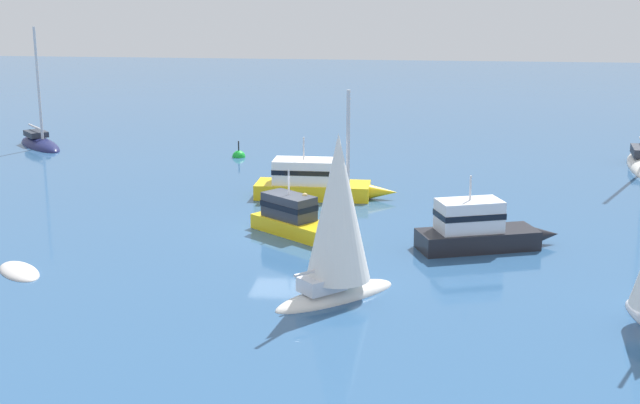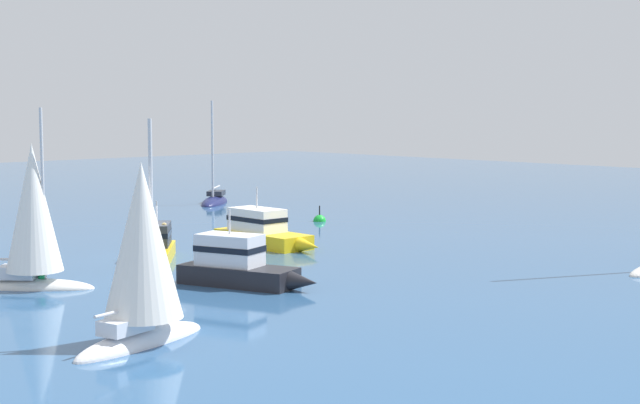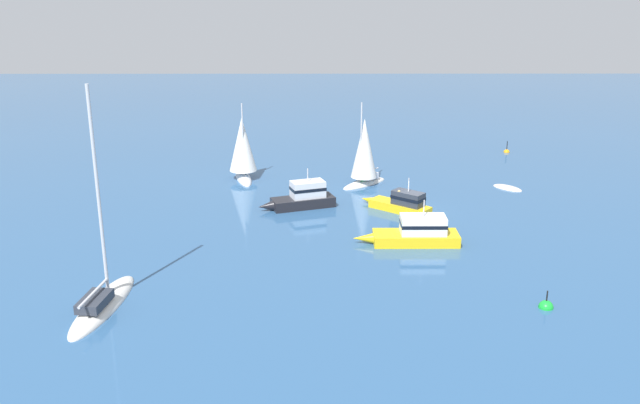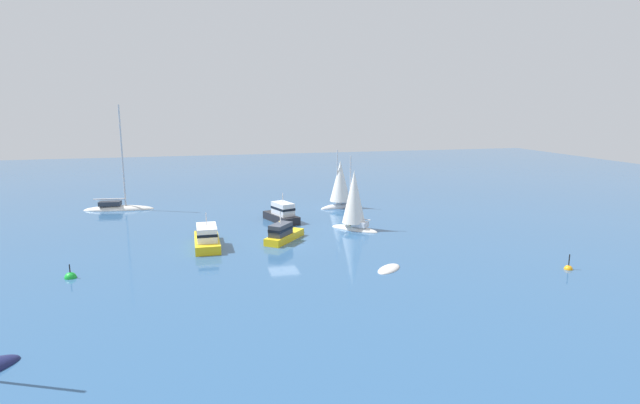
% 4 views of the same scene
% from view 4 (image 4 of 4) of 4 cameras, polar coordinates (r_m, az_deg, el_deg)
% --- Properties ---
extents(ground_plane, '(160.00, 160.00, 0.00)m').
position_cam_4_polar(ground_plane, '(43.85, -4.18, -4.67)').
color(ground_plane, '#2D5684').
extents(cabin_cruiser, '(2.03, 6.98, 3.02)m').
position_cam_4_polar(cabin_cruiser, '(43.59, -12.66, -3.95)').
color(cabin_cruiser, yellow).
rests_on(cabin_cruiser, ground).
extents(sailboat, '(4.36, 4.53, 7.45)m').
position_cam_4_polar(sailboat, '(48.02, 3.87, -0.12)').
color(sailboat, silver).
rests_on(sailboat, ground).
extents(cabin_cruiser_1, '(3.23, 6.02, 3.04)m').
position_cam_4_polar(cabin_cruiser_1, '(51.74, -4.42, -1.31)').
color(cabin_cruiser_1, black).
rests_on(cabin_cruiser_1, ground).
extents(tender, '(2.80, 2.72, 0.47)m').
position_cam_4_polar(tender, '(37.36, 7.79, -7.55)').
color(tender, silver).
rests_on(tender, ground).
extents(powerboat, '(4.55, 5.27, 2.74)m').
position_cam_4_polar(powerboat, '(44.47, -4.11, -3.55)').
color(powerboat, yellow).
rests_on(powerboat, ground).
extents(yacht, '(7.87, 2.59, 12.30)m').
position_cam_4_polar(yacht, '(61.87, -21.83, -0.60)').
color(yacht, silver).
rests_on(yacht, ground).
extents(ketch, '(5.42, 2.87, 7.22)m').
position_cam_4_polar(ketch, '(58.37, 2.33, 1.79)').
color(ketch, white).
rests_on(ketch, ground).
extents(channel_buoy, '(0.60, 0.60, 1.43)m').
position_cam_4_polar(channel_buoy, '(41.21, 26.24, -6.81)').
color(channel_buoy, orange).
rests_on(channel_buoy, ground).
extents(mooring_buoy, '(0.80, 0.80, 1.38)m').
position_cam_4_polar(mooring_buoy, '(39.28, -26.35, -7.68)').
color(mooring_buoy, green).
rests_on(mooring_buoy, ground).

